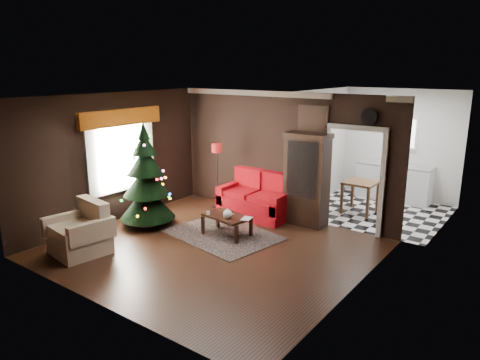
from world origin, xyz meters
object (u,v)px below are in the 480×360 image
Objects in this scene: curio_cabinet at (307,181)px; armchair at (79,229)px; loveseat at (256,195)px; coffee_table at (227,225)px; christmas_tree at (146,178)px; floor_lamp at (217,176)px; teapot at (227,214)px; kitchen_table at (360,197)px; wall_clock at (369,117)px.

curio_cabinet is 1.99× the size of armchair.
loveseat is 1.39m from coffee_table.
christmas_tree is (-2.67, -2.09, 0.10)m from curio_cabinet.
curio_cabinet is 1.25× the size of floor_lamp.
floor_lamp is at bearing -173.28° from loveseat.
armchair is (-1.41, -3.62, -0.04)m from loveseat.
christmas_tree reaches higher than teapot.
curio_cabinet is at bearing -114.44° from kitchen_table.
floor_lamp is 1.83m from christmas_tree.
loveseat is at bearing 102.86° from teapot.
loveseat is 1.52m from teapot.
armchair reaches higher than teapot.
floor_lamp is 3.54m from armchair.
floor_lamp is 1.59× the size of armchair.
loveseat is at bearing 50.86° from christmas_tree.
teapot is (0.13, -0.14, 0.30)m from coffee_table.
armchair is at bearing -86.33° from christmas_tree.
christmas_tree is at bearing -162.99° from coffee_table.
floor_lamp is at bearing 74.23° from christmas_tree.
curio_cabinet is 1.88m from wall_clock.
coffee_table is at bearing 133.33° from teapot.
curio_cabinet is at bearing 64.66° from armchair.
christmas_tree reaches higher than curio_cabinet.
loveseat reaches higher than armchair.
christmas_tree is 6.93× the size of wall_clock.
floor_lamp is 3.37m from kitchen_table.
wall_clock is (2.14, 1.74, 2.16)m from coffee_table.
christmas_tree reaches higher than floor_lamp.
armchair is (0.11, -1.75, -0.59)m from christmas_tree.
coffee_table is at bearing 17.01° from christmas_tree.
armchair is at bearing -96.25° from floor_lamp.
christmas_tree is at bearing -133.34° from kitchen_table.
loveseat is 0.89× the size of curio_cabinet.
loveseat is 2.27× the size of kitchen_table.
loveseat is 1.25m from curio_cabinet.
loveseat is 5.31× the size of wall_clock.
christmas_tree is at bearing 102.05° from armchair.
floor_lamp is at bearing 135.18° from teapot.
curio_cabinet is 3.40m from christmas_tree.
floor_lamp is 4.77× the size of wall_clock.
loveseat is 1.09m from floor_lamp.
coffee_table is (1.62, 2.28, -0.24)m from armchair.
loveseat is at bearing -170.34° from wall_clock.
curio_cabinet is 0.86× the size of christmas_tree.
christmas_tree reaches higher than kitchen_table.
floor_lamp is at bearing 92.14° from armchair.
floor_lamp is at bearing -171.10° from curio_cabinet.
wall_clock is at bearing 43.05° from teapot.
wall_clock is (3.76, 4.02, 1.92)m from armchair.
wall_clock is (2.01, 1.88, 1.86)m from teapot.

